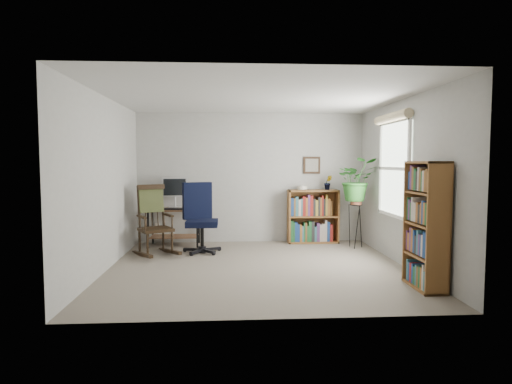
{
  "coord_description": "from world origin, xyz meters",
  "views": [
    {
      "loc": [
        -0.39,
        -5.97,
        1.5
      ],
      "look_at": [
        0.0,
        0.4,
        1.05
      ],
      "focal_mm": 30.0,
      "sensor_mm": 36.0,
      "label": 1
    }
  ],
  "objects": [
    {
      "name": "wall_back",
      "position": [
        0.0,
        2.0,
        1.2
      ],
      "size": [
        4.2,
        0.0,
        2.4
      ],
      "primitive_type": "cube",
      "color": "#B1B0AC",
      "rests_on": "ground"
    },
    {
      "name": "keyboard",
      "position": [
        -1.39,
        1.58,
        0.68
      ],
      "size": [
        0.4,
        0.15,
        0.02
      ],
      "primitive_type": "cube",
      "color": "black",
      "rests_on": "desk"
    },
    {
      "name": "wall_front",
      "position": [
        0.0,
        -2.0,
        1.2
      ],
      "size": [
        4.2,
        0.0,
        2.4
      ],
      "primitive_type": "cube",
      "color": "#B1B0AC",
      "rests_on": "ground"
    },
    {
      "name": "low_bookshelf",
      "position": [
        1.14,
        1.82,
        0.49
      ],
      "size": [
        0.93,
        0.31,
        0.98
      ],
      "primitive_type": null,
      "color": "brown",
      "rests_on": "floor"
    },
    {
      "name": "plant_stand",
      "position": [
        1.8,
        1.31,
        0.44
      ],
      "size": [
        0.26,
        0.26,
        0.89
      ],
      "primitive_type": null,
      "rotation": [
        0.0,
        0.0,
        -0.08
      ],
      "color": "black",
      "rests_on": "floor"
    },
    {
      "name": "window",
      "position": [
        2.06,
        0.3,
        1.4
      ],
      "size": [
        0.12,
        1.2,
        1.5
      ],
      "primitive_type": null,
      "color": "white",
      "rests_on": "wall_right"
    },
    {
      "name": "rocking_chair",
      "position": [
        -1.58,
        0.91,
        0.58
      ],
      "size": [
        0.99,
        1.16,
        1.15
      ],
      "primitive_type": null,
      "rotation": [
        0.0,
        0.0,
        0.49
      ],
      "color": "black",
      "rests_on": "floor"
    },
    {
      "name": "tall_bookshelf",
      "position": [
        1.92,
        -1.1,
        0.76
      ],
      "size": [
        0.28,
        0.66,
        1.51
      ],
      "primitive_type": null,
      "color": "brown",
      "rests_on": "floor"
    },
    {
      "name": "wall_left",
      "position": [
        -2.1,
        0.0,
        1.2
      ],
      "size": [
        0.0,
        4.0,
        2.4
      ],
      "primitive_type": "cube",
      "color": "#B1B0AC",
      "rests_on": "ground"
    },
    {
      "name": "monitor",
      "position": [
        -1.39,
        1.84,
        0.94
      ],
      "size": [
        0.46,
        0.16,
        0.56
      ],
      "primitive_type": null,
      "color": "silver",
      "rests_on": "desk"
    },
    {
      "name": "framed_picture",
      "position": [
        1.14,
        1.97,
        1.44
      ],
      "size": [
        0.32,
        0.04,
        0.32
      ],
      "primitive_type": null,
      "color": "black",
      "rests_on": "wall_back"
    },
    {
      "name": "ceiling",
      "position": [
        0.0,
        0.0,
        2.4
      ],
      "size": [
        4.2,
        4.0,
        0.0
      ],
      "primitive_type": "cube",
      "color": "silver",
      "rests_on": "ground"
    },
    {
      "name": "potted_plant_small",
      "position": [
        1.42,
        1.83,
        1.04
      ],
      "size": [
        0.13,
        0.24,
        0.11
      ],
      "primitive_type": "imported",
      "color": "#2A6E26",
      "rests_on": "low_bookshelf"
    },
    {
      "name": "spider_plant",
      "position": [
        1.8,
        1.31,
        1.55
      ],
      "size": [
        1.69,
        1.88,
        1.47
      ],
      "primitive_type": "imported",
      "color": "#2A6E26",
      "rests_on": "plant_stand"
    },
    {
      "name": "office_chair",
      "position": [
        -0.85,
        1.06,
        0.59
      ],
      "size": [
        0.84,
        0.84,
        1.18
      ],
      "primitive_type": null,
      "rotation": [
        0.0,
        0.0,
        0.4
      ],
      "color": "black",
      "rests_on": "floor"
    },
    {
      "name": "desk",
      "position": [
        -1.39,
        1.7,
        0.33
      ],
      "size": [
        0.92,
        0.51,
        0.66
      ],
      "primitive_type": null,
      "color": "brown",
      "rests_on": "floor"
    },
    {
      "name": "wall_right",
      "position": [
        2.1,
        0.0,
        1.2
      ],
      "size": [
        0.0,
        4.0,
        2.4
      ],
      "primitive_type": "cube",
      "color": "#B1B0AC",
      "rests_on": "ground"
    },
    {
      "name": "floor",
      "position": [
        0.0,
        0.0,
        0.0
      ],
      "size": [
        4.2,
        4.0,
        0.0
      ],
      "primitive_type": "cube",
      "color": "gray",
      "rests_on": "ground"
    }
  ]
}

